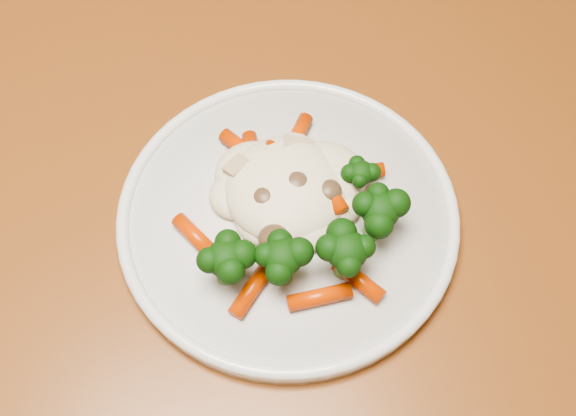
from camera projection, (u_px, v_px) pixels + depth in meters
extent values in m
plane|color=brown|center=(134.00, 398.00, 1.24)|extent=(3.00, 3.00, 0.00)
cube|color=brown|center=(274.00, 201.00, 0.59)|extent=(1.38, 1.13, 0.04)
cube|color=brown|center=(504.00, 49.00, 1.18)|extent=(0.08, 0.08, 0.71)
cylinder|color=white|center=(288.00, 217.00, 0.55)|extent=(0.26, 0.26, 0.01)
ellipsoid|color=#F5E8C4|center=(287.00, 181.00, 0.54)|extent=(0.11, 0.10, 0.04)
ellipsoid|color=black|center=(227.00, 266.00, 0.50)|extent=(0.05, 0.05, 0.04)
ellipsoid|color=black|center=(283.00, 264.00, 0.50)|extent=(0.05, 0.05, 0.04)
ellipsoid|color=black|center=(345.00, 258.00, 0.51)|extent=(0.05, 0.05, 0.04)
ellipsoid|color=black|center=(379.00, 218.00, 0.52)|extent=(0.05, 0.05, 0.04)
ellipsoid|color=black|center=(360.00, 179.00, 0.55)|extent=(0.03, 0.03, 0.03)
cylinder|color=#E44405|center=(244.00, 149.00, 0.57)|extent=(0.04, 0.04, 0.01)
cylinder|color=#E44405|center=(282.00, 159.00, 0.57)|extent=(0.03, 0.05, 0.01)
cylinder|color=#E44405|center=(359.00, 172.00, 0.56)|extent=(0.04, 0.01, 0.01)
cylinder|color=#E44405|center=(194.00, 235.00, 0.53)|extent=(0.03, 0.04, 0.01)
cylinder|color=#E44405|center=(254.00, 286.00, 0.51)|extent=(0.04, 0.05, 0.01)
cylinder|color=#E44405|center=(320.00, 297.00, 0.51)|extent=(0.05, 0.02, 0.01)
cylinder|color=#E44405|center=(359.00, 280.00, 0.51)|extent=(0.04, 0.04, 0.01)
cylinder|color=#E44405|center=(327.00, 188.00, 0.54)|extent=(0.03, 0.05, 0.01)
cylinder|color=#E44405|center=(259.00, 167.00, 0.55)|extent=(0.03, 0.05, 0.01)
cylinder|color=#E44405|center=(253.00, 158.00, 0.57)|extent=(0.02, 0.05, 0.01)
cylinder|color=#E44405|center=(296.00, 137.00, 0.58)|extent=(0.03, 0.04, 0.01)
ellipsoid|color=brown|center=(296.00, 185.00, 0.54)|extent=(0.03, 0.03, 0.02)
ellipsoid|color=brown|center=(328.00, 191.00, 0.54)|extent=(0.02, 0.02, 0.01)
ellipsoid|color=brown|center=(266.00, 198.00, 0.53)|extent=(0.02, 0.02, 0.02)
ellipsoid|color=brown|center=(274.00, 239.00, 0.51)|extent=(0.02, 0.02, 0.02)
ellipsoid|color=brown|center=(302.00, 180.00, 0.54)|extent=(0.02, 0.02, 0.02)
cube|color=tan|center=(276.00, 160.00, 0.55)|extent=(0.02, 0.02, 0.01)
cube|color=tan|center=(296.00, 148.00, 0.56)|extent=(0.02, 0.02, 0.01)
cube|color=tan|center=(237.00, 168.00, 0.55)|extent=(0.02, 0.02, 0.01)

